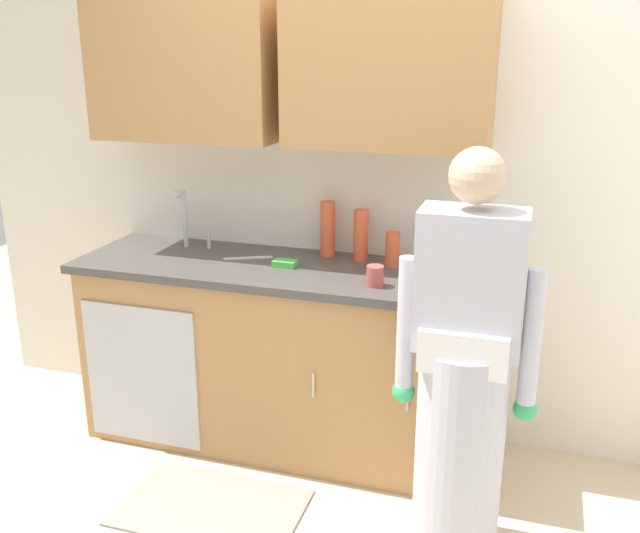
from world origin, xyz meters
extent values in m
cube|color=silver|center=(0.00, 1.05, 1.35)|extent=(4.80, 0.10, 2.70)
cube|color=#B27F4C|center=(-1.04, 0.83, 1.85)|extent=(0.91, 0.34, 0.70)
cube|color=#B27F4C|center=(-0.05, 0.83, 1.85)|extent=(0.91, 0.34, 0.70)
cube|color=#B27F4C|center=(-0.55, 0.70, 0.45)|extent=(1.90, 0.60, 0.90)
cube|color=#B7BABF|center=(-1.15, 0.39, 0.41)|extent=(0.60, 0.01, 0.72)
cylinder|color=silver|center=(-0.27, 0.39, 0.50)|extent=(0.01, 0.01, 0.12)
cylinder|color=silver|center=(0.16, 0.39, 0.50)|extent=(0.01, 0.01, 0.12)
cube|color=#474442|center=(-0.55, 0.70, 0.92)|extent=(1.96, 0.66, 0.04)
cube|color=#B7BABF|center=(-1.07, 0.70, 0.92)|extent=(0.50, 0.36, 0.03)
cylinder|color=#B7BABF|center=(-1.11, 0.85, 1.09)|extent=(0.02, 0.02, 0.30)
sphere|color=#B7BABF|center=(-1.11, 0.79, 1.23)|extent=(0.04, 0.04, 0.04)
cylinder|color=#B7BABF|center=(-0.98, 0.85, 0.99)|extent=(0.02, 0.02, 0.10)
cylinder|color=silver|center=(0.42, 0.13, 0.44)|extent=(0.34, 0.34, 0.88)
cube|color=silver|center=(0.42, 0.13, 1.14)|extent=(0.38, 0.22, 0.52)
sphere|color=#CDAC8C|center=(0.42, 0.13, 1.52)|extent=(0.20, 0.20, 0.20)
cube|color=white|center=(0.42, 0.01, 0.90)|extent=(0.32, 0.04, 0.16)
cylinder|color=silver|center=(0.19, 0.15, 0.93)|extent=(0.07, 0.07, 0.55)
sphere|color=#33B266|center=(0.19, 0.15, 0.65)|extent=(0.09, 0.09, 0.09)
cylinder|color=silver|center=(0.65, 0.15, 0.93)|extent=(0.07, 0.07, 0.55)
sphere|color=#33B266|center=(0.65, 0.15, 0.65)|extent=(0.09, 0.09, 0.09)
cube|color=gray|center=(-0.63, 0.05, 0.01)|extent=(0.80, 0.50, 0.01)
cylinder|color=#E05933|center=(-0.18, 0.89, 1.07)|extent=(0.07, 0.07, 0.25)
cylinder|color=#E05933|center=(-0.36, 0.91, 1.08)|extent=(0.07, 0.07, 0.28)
cylinder|color=#E05933|center=(-0.02, 0.84, 1.02)|extent=(0.07, 0.07, 0.17)
cylinder|color=silver|center=(0.28, 0.92, 1.04)|extent=(0.06, 0.06, 0.20)
cylinder|color=#B24C47|center=(-0.03, 0.54, 0.99)|extent=(0.08, 0.08, 0.09)
cube|color=silver|center=(-0.72, 0.75, 0.94)|extent=(0.23, 0.13, 0.01)
cube|color=#4CBF4C|center=(-0.50, 0.68, 0.96)|extent=(0.11, 0.07, 0.03)
camera|label=1|loc=(0.62, -2.32, 1.96)|focal=39.66mm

